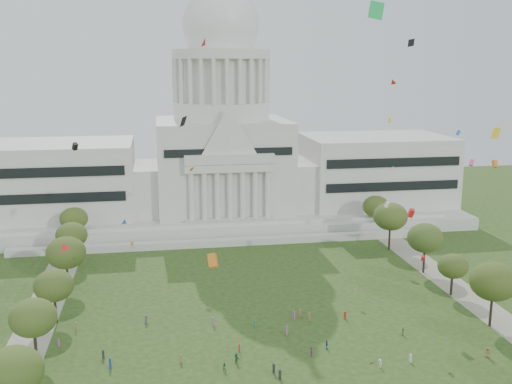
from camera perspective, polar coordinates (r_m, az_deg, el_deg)
capitol at (r=204.66m, az=-3.21°, el=3.51°), size 160.00×64.50×91.30m
path_left at (r=131.36m, az=-20.45°, el=-12.41°), size 8.00×160.00×0.04m
path_right at (r=146.84m, az=20.14°, el=-9.75°), size 8.00×160.00×0.04m
row_tree_l_1 at (r=97.70m, az=-22.12°, el=-15.54°), size 8.86×8.86×12.59m
row_tree_l_2 at (r=116.04m, az=-20.45°, el=-11.16°), size 8.42×8.42×11.97m
row_tree_r_2 at (r=131.59m, az=21.68°, el=-7.94°), size 9.55×9.55×13.58m
row_tree_l_3 at (r=131.19m, az=-18.71°, el=-8.45°), size 8.12×8.12×11.55m
row_tree_r_3 at (r=146.45m, az=18.24°, el=-6.73°), size 7.01×7.01×9.98m
row_tree_l_4 at (r=148.13m, az=-17.65°, el=-5.54°), size 9.29×9.29×13.21m
row_tree_r_4 at (r=159.17m, az=15.83°, el=-4.24°), size 9.19×9.19×13.06m
row_tree_l_5 at (r=166.21m, az=-17.16°, el=-3.95°), size 8.33×8.33×11.85m
row_tree_r_5 at (r=176.24m, az=12.69°, el=-2.29°), size 9.82×9.82×13.96m
row_tree_l_6 at (r=183.83m, az=-16.96°, el=-2.46°), size 8.19×8.19×11.64m
row_tree_r_6 at (r=193.64m, az=11.36°, el=-1.37°), size 8.42×8.42×11.97m
person_0 at (r=121.36m, az=21.20°, el=-14.07°), size 1.06×1.12×1.92m
person_2 at (r=125.48m, az=13.85°, el=-12.79°), size 0.84×0.83×1.50m
person_3 at (r=112.65m, az=11.71°, el=-15.68°), size 0.88×1.15×1.59m
person_4 at (r=114.48m, az=5.30°, el=-14.91°), size 0.89×1.22×1.85m
person_5 at (r=111.91m, az=-1.86°, el=-15.52°), size 1.44×1.90×1.92m
person_8 at (r=109.57m, az=-3.05°, el=-16.28°), size 0.88×0.79×1.54m
person_10 at (r=117.40m, az=6.75°, el=-14.24°), size 0.84×1.16×1.79m
distant_crowd at (r=116.31m, az=-3.76°, el=-14.45°), size 64.10×34.08×1.95m
kite_swarm at (r=103.51m, az=6.19°, el=-1.18°), size 90.77×98.30×60.10m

